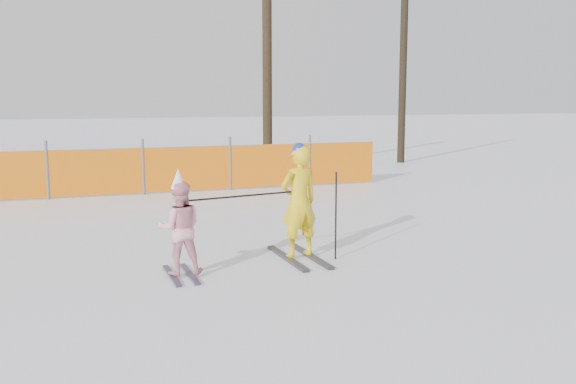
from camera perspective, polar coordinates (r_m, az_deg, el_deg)
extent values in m
plane|color=white|center=(7.69, 1.30, -7.91)|extent=(120.00, 120.00, 0.00)
cube|color=black|center=(8.66, -0.08, -5.89)|extent=(0.09, 1.40, 0.04)
cube|color=black|center=(8.78, 2.02, -5.70)|extent=(0.09, 1.40, 0.04)
imported|color=yellow|center=(8.56, 0.99, -0.83)|extent=(0.61, 0.46, 1.49)
sphere|color=#1B3397|center=(8.48, 1.00, 3.75)|extent=(0.20, 0.20, 0.20)
cube|color=black|center=(7.98, -10.29, -7.33)|extent=(0.09, 0.94, 0.03)
cube|color=black|center=(8.02, -8.73, -7.21)|extent=(0.09, 0.94, 0.03)
imported|color=#FBA4B8|center=(7.86, -9.61, -3.18)|extent=(0.60, 0.50, 1.13)
cone|color=white|center=(7.76, -9.72, 1.19)|extent=(0.19, 0.19, 0.24)
cylinder|color=black|center=(8.59, 4.27, -2.13)|extent=(0.02, 0.02, 1.19)
cylinder|color=black|center=(8.14, -4.10, -0.36)|extent=(1.42, 0.28, 0.02)
cylinder|color=#595960|center=(14.49, -20.61, 1.82)|extent=(0.06, 0.06, 1.25)
cylinder|color=#595960|center=(14.61, -12.74, 2.20)|extent=(0.06, 0.06, 1.25)
cylinder|color=#595960|center=(15.00, -5.15, 2.54)|extent=(0.06, 0.06, 1.25)
cylinder|color=#595960|center=(15.64, 1.95, 2.81)|extent=(0.06, 0.06, 1.25)
cube|color=orange|center=(14.50, -21.17, 1.49)|extent=(15.71, 0.03, 1.00)
cylinder|color=black|center=(18.89, -1.86, 11.02)|extent=(0.28, 0.28, 6.02)
cylinder|color=black|center=(21.56, 10.17, 10.14)|extent=(0.24, 0.24, 5.69)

